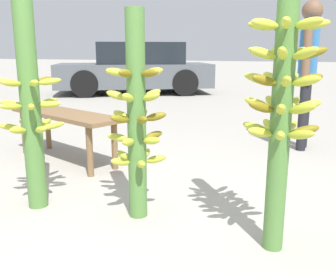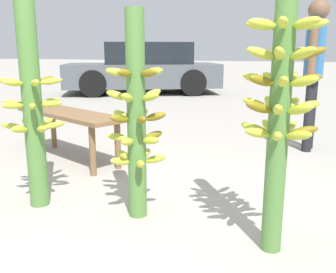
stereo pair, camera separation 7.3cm
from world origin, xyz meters
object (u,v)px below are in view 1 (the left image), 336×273
vendor_person (308,61)px  banana_stalk_center (137,117)px  market_bench (65,120)px  banana_stalk_right (282,94)px  parked_car (135,69)px  banana_stalk_left (30,104)px

vendor_person → banana_stalk_center: bearing=161.5°
vendor_person → market_bench: 2.75m
market_bench → banana_stalk_center: bearing=-15.9°
banana_stalk_center → market_bench: bearing=142.9°
banana_stalk_right → parked_car: banana_stalk_right is taller
banana_stalk_center → parked_car: size_ratio=0.31×
market_bench → parked_car: 6.46m
vendor_person → banana_stalk_right: bearing=-177.4°
banana_stalk_center → vendor_person: size_ratio=0.83×
banana_stalk_right → banana_stalk_left: bearing=179.7°
vendor_person → market_bench: size_ratio=1.11×
banana_stalk_left → banana_stalk_center: (0.77, 0.11, -0.07)m
parked_car → banana_stalk_right: bearing=-177.8°
banana_stalk_left → market_bench: bearing=115.2°
banana_stalk_right → market_bench: 2.50m
banana_stalk_left → parked_car: banana_stalk_left is taller
market_bench → parked_car: size_ratio=0.34×
market_bench → parked_car: bearing=130.1°
parked_car → banana_stalk_center: bearing=176.8°
banana_stalk_right → parked_car: (-4.30, 7.19, -0.25)m
banana_stalk_center → banana_stalk_left: bearing=-171.6°
banana_stalk_left → banana_stalk_center: 0.78m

